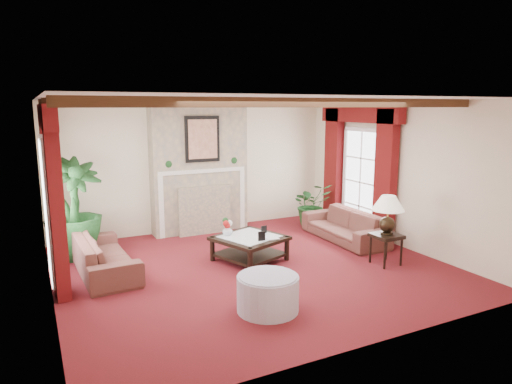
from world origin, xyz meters
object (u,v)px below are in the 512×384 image
sofa_left (103,249)px  ottoman (268,294)px  side_table (386,249)px  sofa_right (345,221)px  potted_palm (75,230)px  coffee_table (250,249)px

sofa_left → ottoman: size_ratio=2.48×
sofa_left → side_table: (4.25, -1.70, -0.12)m
sofa_right → ottoman: 3.55m
sofa_right → potted_palm: 5.00m
coffee_table → sofa_left: bearing=147.2°
side_table → ottoman: size_ratio=0.65×
coffee_table → ottoman: ottoman is taller
coffee_table → ottoman: 1.97m
sofa_right → coffee_table: sofa_right is taller
sofa_left → sofa_right: sofa_right is taller
side_table → ottoman: bearing=-165.2°
sofa_left → potted_palm: potted_palm is taller
potted_palm → sofa_left: bearing=-72.0°
ottoman → potted_palm: bearing=120.4°
sofa_left → coffee_table: size_ratio=1.93×
sofa_right → ottoman: sofa_right is taller
sofa_left → side_table: 4.58m
sofa_right → sofa_left: bearing=-92.0°
potted_palm → side_table: bearing=-30.6°
side_table → sofa_left: bearing=158.2°
sofa_left → potted_palm: size_ratio=1.03×
potted_palm → side_table: 5.32m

